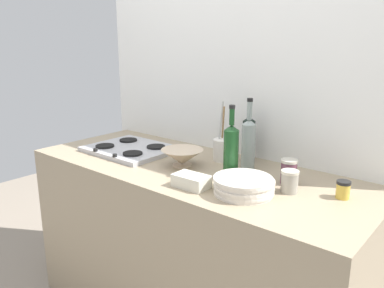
{
  "coord_description": "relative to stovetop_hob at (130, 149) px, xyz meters",
  "views": [
    {
      "loc": [
        1.19,
        -1.42,
        1.51
      ],
      "look_at": [
        0.0,
        0.0,
        1.02
      ],
      "focal_mm": 36.37,
      "sensor_mm": 36.0,
      "label": 1
    }
  ],
  "objects": [
    {
      "name": "counter_block",
      "position": [
        0.46,
        0.01,
        -0.46
      ],
      "size": [
        1.8,
        0.7,
        0.9
      ],
      "primitive_type": "cube",
      "color": "tan",
      "rests_on": "ground"
    },
    {
      "name": "backsplash_panel",
      "position": [
        0.46,
        0.39,
        0.15
      ],
      "size": [
        1.9,
        0.06,
        2.12
      ],
      "primitive_type": "cube",
      "color": "white",
      "rests_on": "ground"
    },
    {
      "name": "stovetop_hob",
      "position": [
        0.0,
        0.0,
        0.0
      ],
      "size": [
        0.47,
        0.39,
        0.04
      ],
      "color": "#B2B2B7",
      "rests_on": "counter_block"
    },
    {
      "name": "plate_stack",
      "position": [
        0.85,
        -0.13,
        0.02
      ],
      "size": [
        0.25,
        0.25,
        0.07
      ],
      "color": "silver",
      "rests_on": "counter_block"
    },
    {
      "name": "wine_bottle_leftmost",
      "position": [
        0.61,
        0.27,
        0.11
      ],
      "size": [
        0.07,
        0.07,
        0.32
      ],
      "color": "black",
      "rests_on": "counter_block"
    },
    {
      "name": "wine_bottle_mid_left",
      "position": [
        0.68,
        0.16,
        0.12
      ],
      "size": [
        0.07,
        0.07,
        0.35
      ],
      "color": "gray",
      "rests_on": "counter_block"
    },
    {
      "name": "wine_bottle_mid_right",
      "position": [
        0.71,
        -0.02,
        0.12
      ],
      "size": [
        0.07,
        0.07,
        0.34
      ],
      "color": "#19471E",
      "rests_on": "counter_block"
    },
    {
      "name": "mixing_bowl",
      "position": [
        0.41,
        -0.01,
        0.03
      ],
      "size": [
        0.21,
        0.21,
        0.09
      ],
      "color": "beige",
      "rests_on": "counter_block"
    },
    {
      "name": "butter_dish",
      "position": [
        0.63,
        -0.21,
        0.01
      ],
      "size": [
        0.16,
        0.1,
        0.06
      ],
      "primitive_type": "cube",
      "rotation": [
        0.0,
        0.0,
        0.03
      ],
      "color": "silver",
      "rests_on": "counter_block"
    },
    {
      "name": "utensil_crock",
      "position": [
        0.5,
        0.19,
        0.05
      ],
      "size": [
        0.1,
        0.1,
        0.31
      ],
      "color": "silver",
      "rests_on": "counter_block"
    },
    {
      "name": "condiment_jar_front",
      "position": [
        1.17,
        0.09,
        0.02
      ],
      "size": [
        0.06,
        0.06,
        0.07
      ],
      "color": "gold",
      "rests_on": "counter_block"
    },
    {
      "name": "condiment_jar_rear",
      "position": [
        0.98,
        0.01,
        0.03
      ],
      "size": [
        0.07,
        0.07,
        0.1
      ],
      "color": "#9E998C",
      "rests_on": "counter_block"
    },
    {
      "name": "condiment_jar_spare",
      "position": [
        0.93,
        0.1,
        0.04
      ],
      "size": [
        0.07,
        0.07,
        0.11
      ],
      "color": "#66384C",
      "rests_on": "counter_block"
    }
  ]
}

